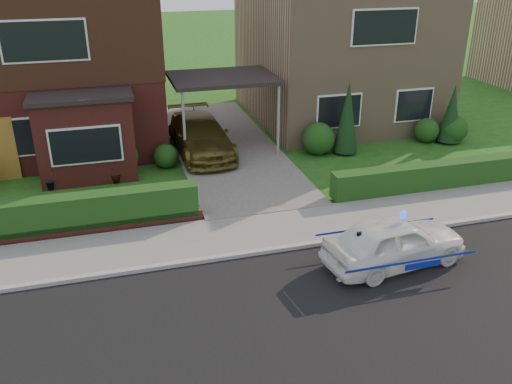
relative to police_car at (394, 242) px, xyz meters
name	(u,v)px	position (x,y,z in m)	size (l,w,h in m)	color
ground	(344,322)	(-2.05, -1.73, -0.60)	(120.00, 120.00, 0.00)	#1A4D14
road	(344,322)	(-2.05, -1.73, -0.60)	(60.00, 6.00, 0.02)	black
kerb	(294,247)	(-2.05, 1.32, -0.54)	(60.00, 0.16, 0.12)	#9E9993
sidewalk	(281,229)	(-2.05, 2.37, -0.55)	(60.00, 2.00, 0.10)	slate
driveway	(224,146)	(-2.05, 9.27, -0.54)	(3.80, 12.00, 0.12)	#666059
house_left	(54,41)	(-7.83, 12.18, 3.21)	(7.50, 9.53, 7.25)	maroon
house_right	(338,33)	(3.75, 12.27, 3.06)	(7.50, 8.06, 7.25)	tan
carport_link	(223,79)	(-2.05, 9.23, 2.05)	(3.80, 3.00, 2.77)	black
dwarf_wall	(58,232)	(-7.85, 3.57, -0.42)	(7.70, 0.25, 0.36)	maroon
hedge_left	(59,235)	(-7.85, 3.72, -0.60)	(7.50, 0.55, 0.90)	black
hedge_right	(441,189)	(3.75, 3.62, -0.60)	(7.50, 0.55, 0.80)	black
shrub_left_mid	(118,157)	(-6.05, 7.57, 0.06)	(1.32, 1.32, 1.32)	black
shrub_left_near	(166,156)	(-4.45, 7.87, -0.18)	(0.84, 0.84, 0.84)	black
shrub_right_near	(318,139)	(1.15, 7.67, 0.00)	(1.20, 1.20, 1.20)	black
shrub_right_mid	(427,130)	(5.75, 7.77, -0.12)	(0.96, 0.96, 0.96)	black
shrub_right_far	(454,129)	(6.75, 7.47, -0.06)	(1.08, 1.08, 1.08)	black
conifer_a	(347,120)	(2.15, 7.47, 0.70)	(0.90, 0.90, 2.60)	black
conifer_b	(451,115)	(6.55, 7.47, 0.50)	(0.90, 0.90, 2.20)	black
police_car	(394,242)	(0.00, 0.00, 0.00)	(3.26, 3.70, 1.37)	white
driveway_car	(201,135)	(-3.05, 8.68, 0.18)	(1.85, 4.55, 1.32)	brown
potted_plant_a	(51,175)	(-8.18, 7.27, -0.24)	(0.38, 0.26, 0.72)	gray
potted_plant_b	(50,179)	(-8.20, 6.97, -0.23)	(0.33, 0.41, 0.74)	gray
potted_plant_c	(115,173)	(-6.20, 6.96, -0.27)	(0.38, 0.38, 0.68)	gray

